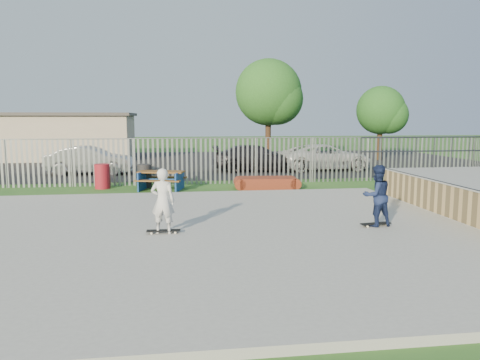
{
  "coord_description": "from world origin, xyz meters",
  "views": [
    {
      "loc": [
        0.11,
        -11.22,
        2.89
      ],
      "look_at": [
        1.94,
        2.0,
        1.1
      ],
      "focal_mm": 35.0,
      "sensor_mm": 36.0,
      "label": 1
    }
  ],
  "objects": [
    {
      "name": "ground",
      "position": [
        0.0,
        0.0,
        0.0
      ],
      "size": [
        120.0,
        120.0,
        0.0
      ],
      "primitive_type": "plane",
      "color": "#2A5A1F",
      "rests_on": "ground"
    },
    {
      "name": "concrete_slab",
      "position": [
        0.0,
        0.0,
        0.07
      ],
      "size": [
        15.0,
        12.0,
        0.15
      ],
      "primitive_type": "cube",
      "color": "gray",
      "rests_on": "ground"
    },
    {
      "name": "fence",
      "position": [
        1.0,
        4.59,
        1.0
      ],
      "size": [
        26.04,
        16.02,
        2.0
      ],
      "color": "gray",
      "rests_on": "ground"
    },
    {
      "name": "picnic_table",
      "position": [
        -0.47,
        7.63,
        0.39
      ],
      "size": [
        2.1,
        1.86,
        0.76
      ],
      "rotation": [
        0.0,
        0.0,
        -0.24
      ],
      "color": "brown",
      "rests_on": "ground"
    },
    {
      "name": "funbox",
      "position": [
        3.81,
        7.46,
        0.22
      ],
      "size": [
        2.32,
        1.29,
        0.45
      ],
      "rotation": [
        0.0,
        0.0,
        -0.08
      ],
      "color": "maroon",
      "rests_on": "ground"
    },
    {
      "name": "trash_bin_red",
      "position": [
        -2.87,
        8.3,
        0.5
      ],
      "size": [
        0.6,
        0.6,
        1.01
      ],
      "primitive_type": "cylinder",
      "color": "maroon",
      "rests_on": "ground"
    },
    {
      "name": "trash_bin_grey",
      "position": [
        -1.18,
        8.38,
        0.48
      ],
      "size": [
        0.58,
        0.58,
        0.97
      ],
      "primitive_type": "cylinder",
      "color": "black",
      "rests_on": "ground"
    },
    {
      "name": "parking_lot",
      "position": [
        0.0,
        19.0,
        0.01
      ],
      "size": [
        40.0,
        18.0,
        0.02
      ],
      "primitive_type": "cube",
      "color": "black",
      "rests_on": "ground"
    },
    {
      "name": "car_silver",
      "position": [
        -4.17,
        13.18,
        0.73
      ],
      "size": [
        4.41,
        1.76,
        1.43
      ],
      "primitive_type": "imported",
      "rotation": [
        0.0,
        0.0,
        1.51
      ],
      "color": "#A2A2A6",
      "rests_on": "parking_lot"
    },
    {
      "name": "car_dark",
      "position": [
        4.47,
        13.44,
        0.72
      ],
      "size": [
        4.9,
        2.19,
        1.4
      ],
      "primitive_type": "imported",
      "rotation": [
        0.0,
        0.0,
        1.52
      ],
      "color": "black",
      "rests_on": "parking_lot"
    },
    {
      "name": "car_white",
      "position": [
        8.24,
        13.46,
        0.73
      ],
      "size": [
        5.23,
        2.69,
        1.41
      ],
      "primitive_type": "imported",
      "rotation": [
        0.0,
        0.0,
        1.64
      ],
      "color": "silver",
      "rests_on": "parking_lot"
    },
    {
      "name": "building",
      "position": [
        -8.0,
        23.0,
        1.61
      ],
      "size": [
        10.4,
        6.4,
        3.2
      ],
      "color": "beige",
      "rests_on": "ground"
    },
    {
      "name": "tree_mid",
      "position": [
        6.21,
        19.24,
        4.5
      ],
      "size": [
        4.33,
        4.33,
        6.68
      ],
      "color": "#452D1B",
      "rests_on": "ground"
    },
    {
      "name": "tree_right",
      "position": [
        13.85,
        18.94,
        3.35
      ],
      "size": [
        3.23,
        3.23,
        4.98
      ],
      "color": "#422E1A",
      "rests_on": "ground"
    },
    {
      "name": "skateboard_a",
      "position": [
        5.13,
        -0.18,
        0.19
      ],
      "size": [
        0.82,
        0.32,
        0.08
      ],
      "rotation": [
        0.0,
        0.0,
        0.16
      ],
      "color": "black",
      "rests_on": "concrete_slab"
    },
    {
      "name": "skateboard_b",
      "position": [
        -0.21,
        -0.19,
        0.19
      ],
      "size": [
        0.8,
        0.22,
        0.08
      ],
      "rotation": [
        0.0,
        0.0,
        -0.03
      ],
      "color": "black",
      "rests_on": "concrete_slab"
    },
    {
      "name": "skater_navy",
      "position": [
        5.13,
        -0.18,
        0.93
      ],
      "size": [
        0.84,
        0.7,
        1.56
      ],
      "primitive_type": "imported",
      "rotation": [
        0.0,
        0.0,
        3.3
      ],
      "color": "#162145",
      "rests_on": "concrete_slab"
    },
    {
      "name": "skater_white",
      "position": [
        -0.21,
        -0.19,
        0.93
      ],
      "size": [
        0.63,
        0.48,
        1.56
      ],
      "primitive_type": "imported",
      "rotation": [
        0.0,
        0.0,
        2.94
      ],
      "color": "silver",
      "rests_on": "concrete_slab"
    }
  ]
}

